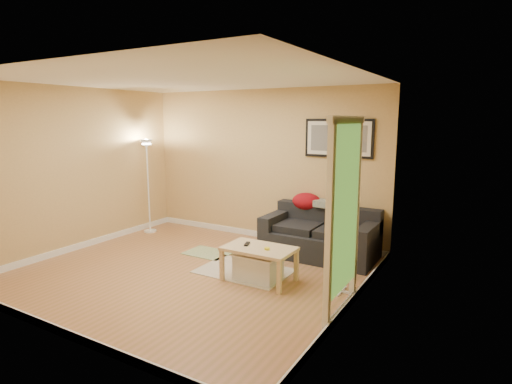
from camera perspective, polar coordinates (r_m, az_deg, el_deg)
floor at (r=5.93m, az=-8.93°, el=-10.82°), size 4.50×4.50×0.00m
ceiling at (r=5.57m, az=-9.68°, el=15.06°), size 4.50×4.50×0.00m
wall_back at (r=7.24m, az=0.84°, el=3.70°), size 4.50×0.00×4.50m
wall_front at (r=4.28m, az=-26.57°, el=-1.79°), size 4.50×0.00×4.50m
wall_left at (r=7.24m, az=-23.18°, el=2.89°), size 0.00×4.00×4.00m
wall_right at (r=4.53m, az=13.25°, el=-0.39°), size 0.00×4.00×4.00m
baseboard_back at (r=7.48m, az=0.78°, el=-5.87°), size 4.50×0.02×0.10m
baseboard_front at (r=4.68m, az=-25.22°, el=-16.92°), size 4.50×0.02×0.10m
baseboard_left at (r=7.47m, az=-22.47°, el=-6.66°), size 0.02×4.00×0.10m
baseboard_right at (r=4.91m, az=12.53°, el=-14.89°), size 0.02×4.00×0.10m
sofa at (r=6.46m, az=8.73°, el=-5.57°), size 1.70×0.90×0.75m
red_throw at (r=6.80m, az=6.95°, el=-1.31°), size 0.48×0.36×0.28m
plaid_throw at (r=6.60m, az=9.93°, el=-1.64°), size 0.45×0.32×0.10m
framed_print_left at (r=6.72m, az=8.86°, el=7.37°), size 0.50×0.04×0.60m
framed_print_right at (r=6.52m, az=13.80°, el=7.12°), size 0.50×0.04×0.60m
area_rug at (r=5.89m, az=-1.66°, el=-10.79°), size 1.25×0.85×0.01m
green_runner at (r=6.67m, az=-6.65°, el=-8.32°), size 0.70×0.50×0.01m
coffee_table at (r=5.50m, az=0.43°, el=-9.87°), size 0.96×0.63×0.46m
remote_control at (r=5.53m, az=-1.25°, el=-7.14°), size 0.10×0.17×0.02m
tape_roll at (r=5.32m, az=1.52°, el=-7.79°), size 0.07×0.07×0.03m
storage_bin at (r=5.55m, az=0.31°, el=-10.21°), size 0.58×0.43×0.36m
side_table at (r=5.24m, az=11.69°, el=-10.61°), size 0.35×0.35×0.54m
book_stack at (r=5.13m, az=11.78°, el=-7.46°), size 0.22×0.27×0.08m
floor_lamp at (r=7.93m, az=-14.57°, el=0.45°), size 0.23×0.23×1.74m
doorway at (r=4.46m, az=11.92°, el=-4.12°), size 0.12×1.01×2.13m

